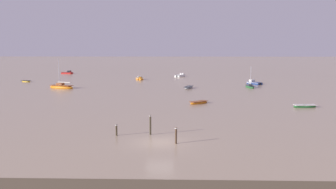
% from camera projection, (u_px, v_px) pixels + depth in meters
% --- Properties ---
extents(ground_plane, '(800.00, 800.00, 0.00)m').
position_uv_depth(ground_plane, '(160.00, 142.00, 31.86)').
color(ground_plane, tan).
extents(motorboat_moored_0, '(3.77, 5.16, 1.69)m').
position_uv_depth(motorboat_moored_0, '(181.00, 76.00, 109.67)').
color(motorboat_moored_0, white).
rests_on(motorboat_moored_0, ground).
extents(rowboat_moored_0, '(3.35, 3.00, 0.53)m').
position_uv_depth(rowboat_moored_0, '(199.00, 103.00, 54.77)').
color(rowboat_moored_0, orange).
rests_on(rowboat_moored_0, ground).
extents(motorboat_moored_1, '(4.73, 2.65, 1.70)m').
position_uv_depth(motorboat_moored_1, '(69.00, 73.00, 121.78)').
color(motorboat_moored_1, red).
rests_on(motorboat_moored_1, ground).
extents(motorboat_moored_2, '(2.54, 4.51, 1.63)m').
position_uv_depth(motorboat_moored_2, '(140.00, 79.00, 97.63)').
color(motorboat_moored_2, orange).
rests_on(motorboat_moored_2, ground).
extents(sailboat_moored_0, '(1.91, 4.53, 4.92)m').
position_uv_depth(sailboat_moored_0, '(250.00, 87.00, 77.88)').
color(sailboat_moored_0, '#23602D').
rests_on(sailboat_moored_0, ground).
extents(rowboat_moored_1, '(2.51, 4.23, 0.63)m').
position_uv_depth(rowboat_moored_1, '(189.00, 88.00, 76.22)').
color(rowboat_moored_1, gray).
rests_on(rowboat_moored_1, ground).
extents(sailboat_moored_1, '(6.43, 4.18, 6.92)m').
position_uv_depth(sailboat_moored_1, '(61.00, 87.00, 76.43)').
color(sailboat_moored_1, orange).
rests_on(sailboat_moored_1, ground).
extents(motorboat_moored_5, '(3.72, 4.57, 1.69)m').
position_uv_depth(motorboat_moored_5, '(252.00, 83.00, 85.52)').
color(motorboat_moored_5, navy).
rests_on(motorboat_moored_5, ground).
extents(rowboat_moored_2, '(3.57, 1.53, 0.55)m').
position_uv_depth(rowboat_moored_2, '(305.00, 106.00, 51.25)').
color(rowboat_moored_2, '#23602D').
rests_on(rowboat_moored_2, ground).
extents(rowboat_moored_3, '(3.35, 2.60, 0.51)m').
position_uv_depth(rowboat_moored_3, '(26.00, 81.00, 91.73)').
color(rowboat_moored_3, gold).
rests_on(rowboat_moored_3, ground).
extents(mooring_post_near, '(0.22, 0.22, 1.24)m').
position_uv_depth(mooring_post_near, '(116.00, 130.00, 34.37)').
color(mooring_post_near, '#3D3323').
rests_on(mooring_post_near, ground).
extents(mooring_post_left, '(0.22, 0.22, 2.17)m').
position_uv_depth(mooring_post_left, '(150.00, 126.00, 34.67)').
color(mooring_post_left, '#3A3323').
rests_on(mooring_post_left, ground).
extents(mooring_post_right, '(0.22, 0.22, 1.63)m').
position_uv_depth(mooring_post_right, '(176.00, 136.00, 31.41)').
color(mooring_post_right, '#473323').
rests_on(mooring_post_right, ground).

